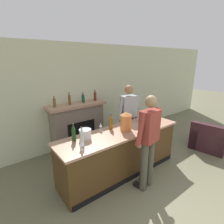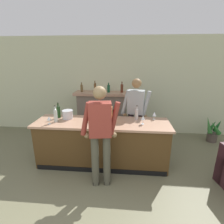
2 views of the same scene
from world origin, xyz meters
TOP-DOWN VIEW (x-y plane):
  - wall_back_panel at (0.00, 4.11)m, footprint 12.00×0.07m
  - bar_counter at (-0.00, 2.33)m, footprint 2.71×0.76m
  - fireplace_stone at (-0.21, 3.85)m, footprint 1.52×0.52m
  - potted_plant_corner at (2.81, 3.60)m, footprint 0.40×0.36m
  - person_customer at (0.07, 1.68)m, footprint 0.65×0.34m
  - person_bartender at (0.69, 2.87)m, footprint 0.65×0.35m
  - copper_dispenser at (0.10, 2.31)m, footprint 0.23×0.27m
  - ice_bucket_steel at (-0.74, 2.46)m, footprint 0.23×0.23m
  - wine_bottle_merlot_tall at (-0.92, 2.26)m, footprint 0.07×0.07m
  - wine_bottle_rose_blush at (-0.10, 2.54)m, footprint 0.08×0.08m
  - wine_bottle_burgundy_dark at (-0.95, 2.50)m, footprint 0.07×0.07m
  - wine_bottle_cabernet_heavy at (0.70, 2.52)m, footprint 0.07×0.07m
  - wine_glass_back_row at (0.81, 2.28)m, footprint 0.08×0.08m
  - wine_glass_near_bucket at (-0.32, 2.59)m, footprint 0.07×0.07m
  - wine_glass_front_right at (1.07, 2.58)m, footprint 0.08×0.08m
  - wine_glass_front_left at (-1.00, 2.13)m, footprint 0.08×0.08m

SIDE VIEW (x-z plane):
  - potted_plant_corner at x=2.81m, z-range -0.04..0.64m
  - bar_counter at x=0.00m, z-range 0.00..0.95m
  - fireplace_stone at x=-0.21m, z-range -0.14..1.42m
  - person_bartender at x=0.69m, z-range 0.10..1.85m
  - person_customer at x=0.07m, z-range 0.10..1.88m
  - ice_bucket_steel at x=-0.74m, z-range 0.95..1.13m
  - wine_glass_front_left at x=-1.00m, z-range 0.98..1.14m
  - wine_glass_front_right at x=1.07m, z-range 0.98..1.15m
  - wine_glass_near_bucket at x=-0.32m, z-range 0.98..1.15m
  - wine_glass_back_row at x=0.81m, z-range 0.99..1.16m
  - wine_bottle_cabernet_heavy at x=0.70m, z-range 0.93..1.24m
  - wine_bottle_rose_blush at x=-0.10m, z-range 0.93..1.25m
  - wine_bottle_burgundy_dark at x=-0.95m, z-range 0.93..1.26m
  - wine_bottle_merlot_tall at x=-0.92m, z-range 0.93..1.27m
  - copper_dispenser at x=0.10m, z-range 0.95..1.34m
  - wall_back_panel at x=0.00m, z-range 0.00..2.75m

